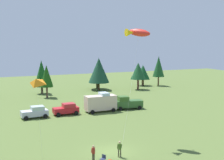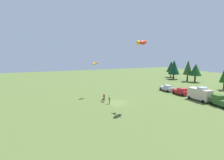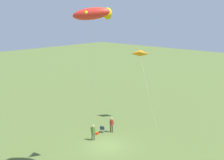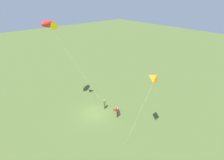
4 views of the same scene
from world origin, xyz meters
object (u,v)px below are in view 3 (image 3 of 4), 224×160
at_px(backpack_on_grass, 97,133).
at_px(kite_delta_orange, 140,52).
at_px(kite_large_fish, 94,14).
at_px(folding_chair, 102,129).
at_px(person_kite_flyer, 93,131).
at_px(person_spectator, 111,124).

xyz_separation_m(backpack_on_grass, kite_delta_orange, (-7.20, 0.24, 8.51)).
bearing_deg(kite_large_fish, backpack_on_grass, -135.03).
relative_size(folding_chair, kite_large_fish, 0.06).
bearing_deg(kite_delta_orange, person_kite_flyer, 4.14).
relative_size(person_kite_flyer, folding_chair, 2.12).
xyz_separation_m(kite_large_fish, kite_delta_orange, (-13.30, -5.85, -4.69)).
bearing_deg(backpack_on_grass, kite_delta_orange, 178.08).
distance_m(kite_large_fish, kite_delta_orange, 15.26).
bearing_deg(person_kite_flyer, person_spectator, -52.12).
xyz_separation_m(backpack_on_grass, kite_large_fish, (6.09, 6.09, 13.20)).
relative_size(kite_large_fish, kite_delta_orange, 1.53).
bearing_deg(backpack_on_grass, kite_large_fish, 44.97).
relative_size(person_kite_flyer, person_spectator, 1.00).
height_order(person_spectator, kite_large_fish, kite_large_fish).
height_order(kite_large_fish, kite_delta_orange, kite_large_fish).
bearing_deg(kite_large_fish, person_kite_flyer, -131.62).
height_order(person_spectator, kite_delta_orange, kite_delta_orange).
xyz_separation_m(folding_chair, kite_delta_orange, (-6.48, 0.15, 8.13)).
distance_m(folding_chair, kite_large_fish, 15.71).
relative_size(backpack_on_grass, kite_delta_orange, 0.04).
xyz_separation_m(person_kite_flyer, kite_delta_orange, (-8.66, -0.63, 7.60)).
bearing_deg(person_spectator, folding_chair, 121.57).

